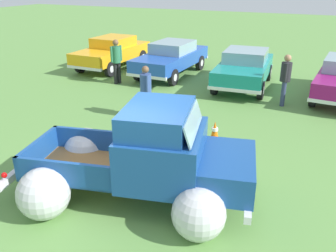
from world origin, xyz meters
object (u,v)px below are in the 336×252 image
show_car_2 (244,67)px  spectator_0 (285,77)px  show_car_0 (112,51)px  spectator_2 (116,59)px  lane_cone_0 (215,133)px  vintage_pickup_truck (150,164)px  spectator_1 (146,89)px  show_car_1 (171,57)px

show_car_2 → spectator_0: 2.39m
show_car_0 → spectator_2: size_ratio=2.50×
spectator_2 → show_car_2: bearing=-137.3°
lane_cone_0 → vintage_pickup_truck: bearing=-97.7°
show_car_0 → spectator_2: bearing=37.2°
show_car_0 → spectator_2: spectator_2 is taller
spectator_0 → spectator_2: spectator_2 is taller
vintage_pickup_truck → show_car_2: 8.37m
vintage_pickup_truck → spectator_0: (1.53, 6.74, 0.22)m
spectator_1 → spectator_2: 4.04m
show_car_1 → spectator_2: 2.62m
lane_cone_0 → spectator_0: bearing=73.6°
spectator_2 → lane_cone_0: bearing=167.6°
vintage_pickup_truck → spectator_1: 4.36m
show_car_0 → spectator_0: bearing=75.7°
show_car_2 → spectator_0: spectator_0 is taller
show_car_1 → spectator_0: spectator_0 is taller
show_car_0 → show_car_2: bearing=85.8°
spectator_1 → show_car_0: bearing=90.4°
vintage_pickup_truck → spectator_1: size_ratio=3.05×
show_car_1 → spectator_1: (1.43, -5.06, 0.14)m
show_car_0 → lane_cone_0: bearing=49.8°
spectator_0 → lane_cone_0: 4.11m
spectator_0 → spectator_1: spectator_0 is taller
show_car_1 → spectator_0: (5.07, -2.13, 0.20)m
spectator_0 → lane_cone_0: (-1.14, -3.89, -0.67)m
vintage_pickup_truck → lane_cone_0: vintage_pickup_truck is taller
vintage_pickup_truck → show_car_0: bearing=113.8°
lane_cone_0 → show_car_0: bearing=139.1°
show_car_1 → spectator_1: 5.26m
show_car_1 → spectator_0: bearing=68.9°
spectator_2 → spectator_1: bearing=157.9°
show_car_0 → show_car_1: size_ratio=0.96×
show_car_1 → spectator_1: size_ratio=2.82×
show_car_1 → spectator_2: size_ratio=2.59×
vintage_pickup_truck → spectator_1: bearing=106.3°
spectator_2 → lane_cone_0: size_ratio=2.80×
spectator_0 → spectator_1: 4.68m
spectator_1 → lane_cone_0: (2.50, -0.95, -0.61)m
show_car_0 → lane_cone_0: size_ratio=6.98×
show_car_0 → spectator_0: spectator_0 is taller
vintage_pickup_truck → spectator_0: bearing=64.5°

